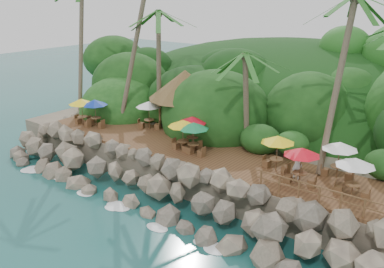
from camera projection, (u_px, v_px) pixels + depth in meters
The scene contains 11 objects.
ground at pixel (130, 214), 25.17m from camera, with size 140.00×140.00×0.00m, color #19514F.
land_base at pixel (262, 130), 36.86m from camera, with size 32.00×25.20×2.10m, color gray.
jungle_hill at pixel (298, 122), 42.83m from camera, with size 44.80×28.00×15.40m, color #143811.
seawall at pixel (153, 185), 26.31m from camera, with size 29.00×4.00×2.30m, color gray, non-canonical shape.
terrace at pixel (192, 151), 28.98m from camera, with size 26.00×5.00×0.20m, color brown.
jungle_foliage at pixel (256, 145), 36.44m from camera, with size 44.00×16.00×12.00m, color #143811, non-canonical shape.
foam_line at pixel (134, 212), 25.39m from camera, with size 25.20×0.80×0.06m.
palapa at pixel (185, 84), 32.28m from camera, with size 5.65×5.65×4.60m.
dining_clusters at pixel (204, 127), 27.75m from camera, with size 23.19×4.64×2.20m.
railing at pixel (319, 194), 21.29m from camera, with size 7.20×0.10×1.00m.
waiter at pixel (297, 165), 24.15m from camera, with size 0.62×0.41×1.71m, color silver.
Camera 1 is at (16.50, -15.48, 12.55)m, focal length 39.77 mm.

